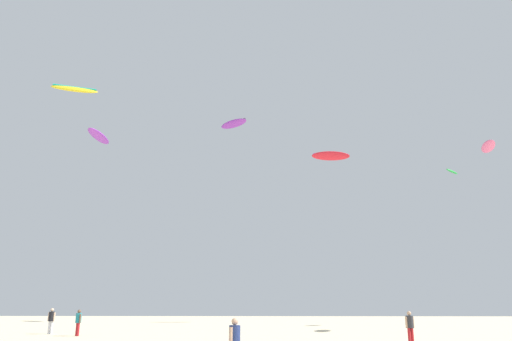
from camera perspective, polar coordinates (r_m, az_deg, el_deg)
The scene contains 10 objects.
person_foreground at distance 15.58m, azimuth -2.62°, elevation -19.87°, with size 0.36×0.47×1.58m.
person_midground at distance 35.50m, azimuth -23.59°, elevation -16.17°, with size 0.53×0.37×1.64m.
person_left at distance 32.86m, azimuth -20.75°, elevation -16.66°, with size 0.41×0.39×1.58m.
person_right at distance 26.00m, azimuth 18.18°, elevation -17.39°, with size 0.49×0.36×1.61m.
kite_aloft_0 at distance 43.89m, azimuth -21.15°, elevation 9.20°, with size 3.98×2.30×0.95m.
kite_aloft_1 at distance 48.24m, azimuth 22.69°, elevation -0.11°, with size 1.97×2.03×0.53m.
kite_aloft_2 at distance 52.47m, azimuth 9.07°, elevation 1.78°, with size 4.30×1.48×1.08m.
kite_aloft_3 at distance 55.31m, azimuth -2.73°, elevation 5.70°, with size 3.76×3.36×0.85m.
kite_aloft_4 at distance 41.36m, azimuth 26.34°, elevation 2.63°, with size 1.41×3.11×0.73m.
kite_aloft_5 at distance 46.00m, azimuth -18.55°, elevation 3.96°, with size 1.28×4.37×0.52m.
Camera 1 is at (0.65, -10.95, 2.09)m, focal length 32.96 mm.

